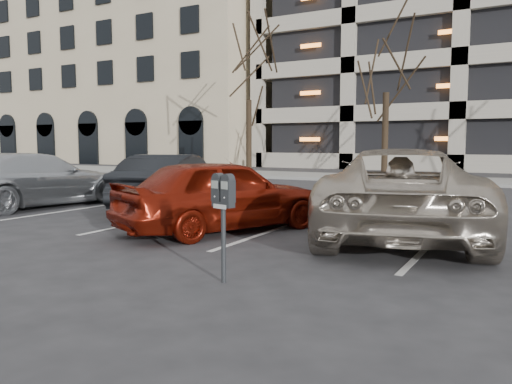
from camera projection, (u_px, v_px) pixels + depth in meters
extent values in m
plane|color=#28282B|center=(303.00, 258.00, 7.05)|extent=(140.00, 140.00, 0.00)
cube|color=gray|center=(455.00, 181.00, 20.99)|extent=(80.00, 4.00, 0.12)
cube|color=silver|center=(10.00, 202.00, 13.76)|extent=(0.10, 5.20, 0.00)
cube|color=silver|center=(82.00, 209.00, 12.42)|extent=(0.10, 5.20, 0.00)
cube|color=silver|center=(171.00, 216.00, 11.07)|extent=(0.10, 5.20, 0.00)
cube|color=silver|center=(284.00, 227.00, 9.73)|extent=(0.10, 5.20, 0.00)
cube|color=silver|center=(434.00, 240.00, 8.38)|extent=(0.10, 5.20, 0.00)
cube|color=tan|center=(155.00, 80.00, 45.93)|extent=(26.00, 16.00, 15.00)
cylinder|color=black|center=(249.00, 138.00, 25.62)|extent=(0.28, 0.28, 3.83)
cylinder|color=black|center=(385.00, 136.00, 22.25)|extent=(0.28, 0.28, 3.88)
cylinder|color=black|center=(224.00, 245.00, 5.79)|extent=(0.06, 0.06, 0.90)
cube|color=black|center=(223.00, 204.00, 5.75)|extent=(0.32, 0.18, 0.06)
cube|color=silver|center=(220.00, 207.00, 5.71)|extent=(0.21, 0.07, 0.05)
cube|color=gray|center=(214.00, 184.00, 5.74)|extent=(0.10, 0.04, 0.09)
cube|color=gray|center=(224.00, 185.00, 5.62)|extent=(0.10, 0.04, 0.09)
imported|color=#BEB2A1|center=(399.00, 192.00, 8.79)|extent=(3.83, 5.97, 1.53)
cube|color=orange|center=(364.00, 149.00, 8.05)|extent=(0.10, 0.20, 0.01)
imported|color=maroon|center=(222.00, 194.00, 9.22)|extent=(3.13, 4.32, 1.37)
imported|color=black|center=(172.00, 181.00, 12.44)|extent=(2.47, 4.34, 1.35)
imported|color=#B1B5B9|center=(36.00, 180.00, 12.76)|extent=(2.23, 4.90, 1.39)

